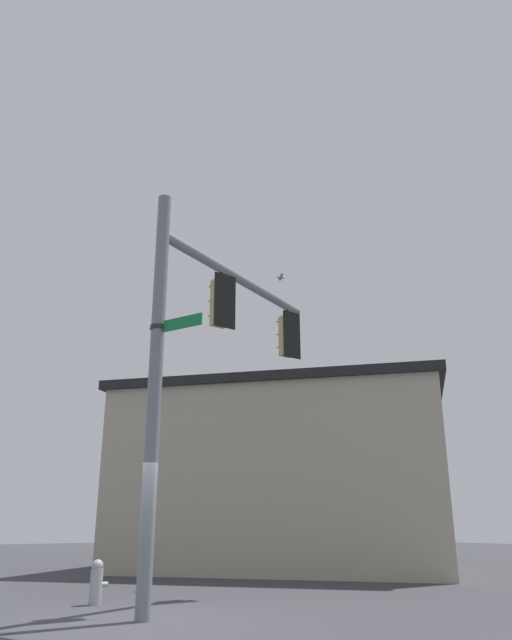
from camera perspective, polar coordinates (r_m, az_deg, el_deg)
The scene contains 10 objects.
ground_plane at distance 11.10m, azimuth -10.58°, elevation -25.96°, with size 80.00×80.00×0.00m, color #38383D.
signal_pole at distance 11.25m, azimuth -9.43°, elevation -6.13°, with size 0.26×0.26×7.71m, color slate.
mast_arm at distance 14.22m, azimuth -1.49°, elevation 3.80°, with size 0.21×0.21×5.47m, color slate.
traffic_light_nearest_pole at distance 13.36m, azimuth -3.38°, elevation 1.61°, with size 0.54×0.49×1.31m.
traffic_light_mid_inner at distance 15.74m, azimuth 2.92°, elevation -1.52°, with size 0.54×0.49×1.31m.
street_name_sign at distance 11.36m, azimuth -8.11°, elevation -0.50°, with size 0.53×1.11×0.22m.
bird_flying at distance 19.10m, azimuth 2.33°, elevation 3.99°, with size 0.28×0.36×0.12m.
storefront_building at distance 22.21m, azimuth 2.92°, elevation -14.53°, with size 12.89×13.37×5.99m.
tree_by_storefront at distance 20.89m, azimuth 6.40°, elevation -11.19°, with size 3.07×3.07×5.68m.
fire_hydrant at distance 13.36m, azimuth -14.67°, elevation -22.57°, with size 0.35×0.24×0.82m.
Camera 1 is at (-5.01, -9.79, 1.51)m, focal length 34.27 mm.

